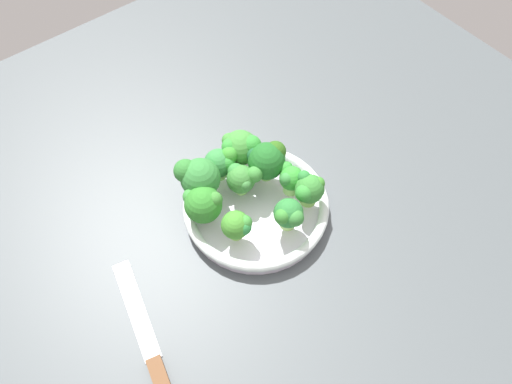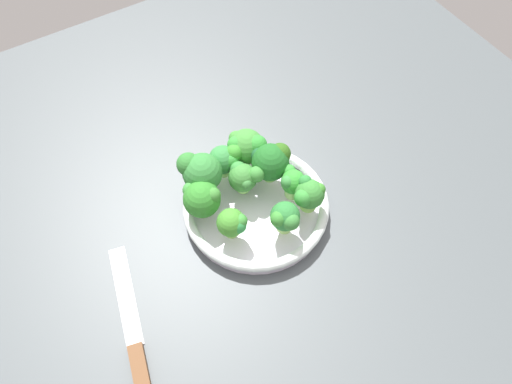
# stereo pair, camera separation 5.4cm
# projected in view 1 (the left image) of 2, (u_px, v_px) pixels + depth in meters

# --- Properties ---
(ground_plane) EXTENTS (1.30, 1.30, 0.03)m
(ground_plane) POSITION_uv_depth(u_px,v_px,m) (268.00, 218.00, 0.89)
(ground_plane) COLOR #4B5356
(bowl) EXTENTS (0.25, 0.25, 0.03)m
(bowl) POSITION_uv_depth(u_px,v_px,m) (256.00, 207.00, 0.87)
(bowl) COLOR white
(bowl) RESTS_ON ground_plane
(broccoli_floret_0) EXTENTS (0.05, 0.05, 0.06)m
(broccoli_floret_0) POSITION_uv_depth(u_px,v_px,m) (288.00, 215.00, 0.80)
(broccoli_floret_0) COLOR #97C963
(broccoli_floret_0) RESTS_ON bowl
(broccoli_floret_1) EXTENTS (0.04, 0.05, 0.06)m
(broccoli_floret_1) POSITION_uv_depth(u_px,v_px,m) (290.00, 177.00, 0.84)
(broccoli_floret_1) COLOR #A0D774
(broccoli_floret_1) RESTS_ON bowl
(broccoli_floret_2) EXTENTS (0.05, 0.05, 0.06)m
(broccoli_floret_2) POSITION_uv_depth(u_px,v_px,m) (242.00, 178.00, 0.84)
(broccoli_floret_2) COLOR #9BDB6D
(broccoli_floret_2) RESTS_ON bowl
(broccoli_floret_3) EXTENTS (0.07, 0.07, 0.07)m
(broccoli_floret_3) POSITION_uv_depth(u_px,v_px,m) (240.00, 147.00, 0.87)
(broccoli_floret_3) COLOR #7CC151
(broccoli_floret_3) RESTS_ON bowl
(broccoli_floret_4) EXTENTS (0.06, 0.05, 0.06)m
(broccoli_floret_4) POSITION_uv_depth(u_px,v_px,m) (221.00, 163.00, 0.86)
(broccoli_floret_4) COLOR #8ED76B
(broccoli_floret_4) RESTS_ON bowl
(broccoli_floret_5) EXTENTS (0.06, 0.07, 0.07)m
(broccoli_floret_5) POSITION_uv_depth(u_px,v_px,m) (203.00, 203.00, 0.81)
(broccoli_floret_5) COLOR #81B957
(broccoli_floret_5) RESTS_ON bowl
(broccoli_floret_6) EXTENTS (0.05, 0.05, 0.05)m
(broccoli_floret_6) POSITION_uv_depth(u_px,v_px,m) (238.00, 225.00, 0.80)
(broccoli_floret_6) COLOR #82B850
(broccoli_floret_6) RESTS_ON bowl
(broccoli_floret_7) EXTENTS (0.07, 0.07, 0.07)m
(broccoli_floret_7) POSITION_uv_depth(u_px,v_px,m) (267.00, 160.00, 0.85)
(broccoli_floret_7) COLOR #84C15B
(broccoli_floret_7) RESTS_ON bowl
(broccoli_floret_8) EXTENTS (0.06, 0.05, 0.06)m
(broccoli_floret_8) POSITION_uv_depth(u_px,v_px,m) (309.00, 189.00, 0.83)
(broccoli_floret_8) COLOR #83BF51
(broccoli_floret_8) RESTS_ON bowl
(broccoli_floret_9) EXTENTS (0.07, 0.07, 0.08)m
(broccoli_floret_9) POSITION_uv_depth(u_px,v_px,m) (197.00, 177.00, 0.83)
(broccoli_floret_9) COLOR #8FC963
(broccoli_floret_9) RESTS_ON bowl
(knife) EXTENTS (0.08, 0.26, 0.01)m
(knife) POSITION_uv_depth(u_px,v_px,m) (154.00, 359.00, 0.74)
(knife) COLOR silver
(knife) RESTS_ON ground_plane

